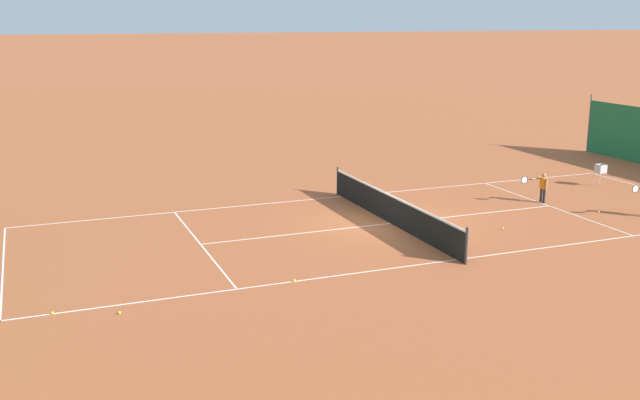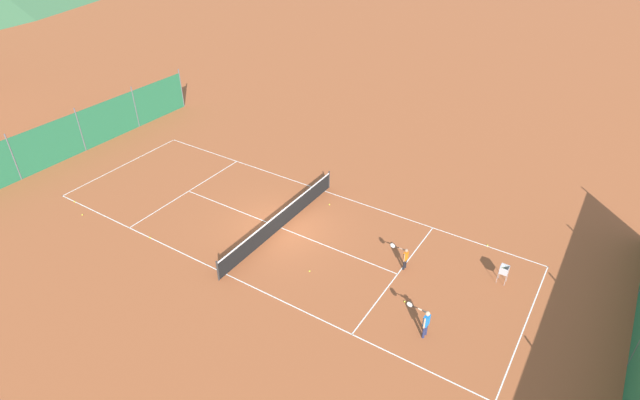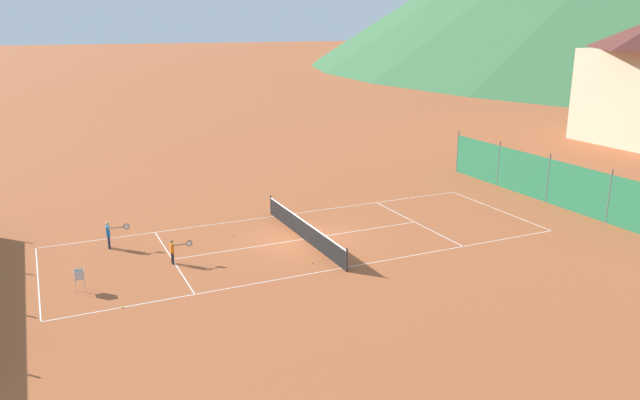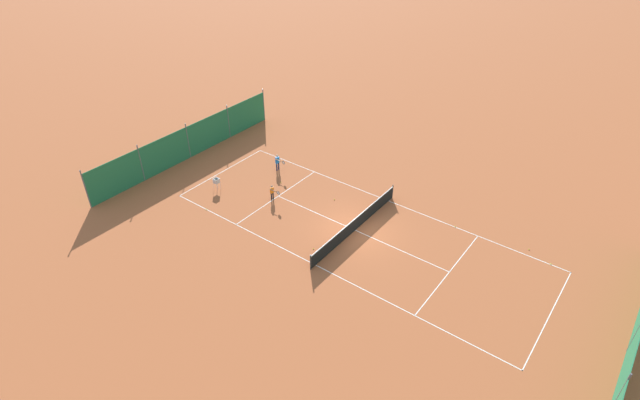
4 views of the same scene
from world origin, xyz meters
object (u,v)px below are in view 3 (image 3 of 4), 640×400
tennis_ball_mid_court (438,194)px  tennis_ball_by_net_right (413,194)px  player_far_service (173,249)px  tennis_ball_service_box (144,252)px  tennis_ball_near_corner (312,263)px  ball_hopper (79,276)px  tennis_net (304,229)px  player_far_baseline (109,233)px  tennis_ball_alley_right (122,307)px  tennis_ball_by_net_left (232,235)px  tennis_ball_alley_left (353,205)px

tennis_ball_mid_court → tennis_ball_by_net_right: bearing=-111.1°
player_far_service → tennis_ball_service_box: size_ratio=16.81×
tennis_ball_near_corner → ball_hopper: bearing=-96.6°
tennis_ball_service_box → player_far_service: bearing=26.1°
tennis_net → tennis_ball_by_net_right: size_ratio=139.09×
tennis_ball_by_net_right → tennis_ball_near_corner: size_ratio=1.00×
player_far_baseline → tennis_ball_alley_right: 6.85m
player_far_service → tennis_ball_by_net_right: 16.62m
tennis_ball_mid_court → tennis_ball_by_net_right: size_ratio=1.00×
tennis_ball_mid_court → tennis_ball_by_net_left: size_ratio=1.00×
tennis_ball_mid_court → player_far_baseline: bearing=-85.7°
player_far_baseline → tennis_ball_alley_right: size_ratio=19.59×
tennis_ball_by_net_right → tennis_ball_service_box: size_ratio=1.00×
tennis_ball_alley_left → player_far_service: bearing=-67.7°
tennis_ball_mid_court → tennis_ball_near_corner: bearing=-58.6°
tennis_net → player_far_baseline: size_ratio=7.10×
tennis_net → tennis_ball_by_net_left: (-1.97, -3.03, -0.47)m
tennis_net → tennis_ball_alley_right: size_ratio=139.09×
ball_hopper → tennis_ball_alley_right: bearing=29.7°
player_far_service → ball_hopper: size_ratio=1.25×
tennis_ball_by_net_right → tennis_ball_service_box: 17.04m
tennis_net → tennis_ball_near_corner: (3.05, -0.96, -0.47)m
tennis_net → ball_hopper: 10.58m
tennis_net → player_far_baseline: bearing=-106.9°
tennis_net → tennis_ball_mid_court: 11.55m
player_far_baseline → tennis_ball_alley_left: bearing=96.1°
tennis_net → tennis_ball_alley_left: size_ratio=139.09×
tennis_ball_alley_left → tennis_ball_mid_court: same height
player_far_baseline → player_far_service: 3.92m
player_far_service → tennis_ball_mid_court: 17.84m
tennis_ball_mid_court → tennis_ball_service_box: (2.70, -18.17, 0.00)m
tennis_ball_alley_right → tennis_ball_service_box: 5.84m
player_far_service → tennis_ball_by_net_left: 4.26m
tennis_ball_by_net_right → player_far_service: bearing=-71.7°
tennis_ball_alley_left → tennis_ball_service_box: same height
tennis_ball_alley_left → tennis_ball_by_net_right: size_ratio=1.00×
tennis_ball_by_net_right → tennis_ball_near_corner: (7.73, -10.30, 0.00)m
tennis_net → tennis_ball_mid_court: size_ratio=139.09×
tennis_net → tennis_ball_mid_court: tennis_net is taller
player_far_service → tennis_ball_alley_right: (3.62, -2.71, -0.62)m
tennis_net → player_far_baseline: (-2.66, -8.72, 0.25)m
tennis_ball_service_box → tennis_ball_mid_court: bearing=98.5°
tennis_net → tennis_ball_near_corner: size_ratio=139.09×
tennis_net → tennis_ball_service_box: tennis_net is taller
player_far_baseline → ball_hopper: player_far_baseline is taller
tennis_ball_alley_left → ball_hopper: 16.44m
tennis_ball_alley_left → tennis_ball_by_net_left: 8.19m
tennis_ball_alley_right → tennis_ball_mid_court: 21.57m
tennis_ball_alley_left → ball_hopper: ball_hopper is taller
tennis_ball_mid_court → ball_hopper: size_ratio=0.07×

